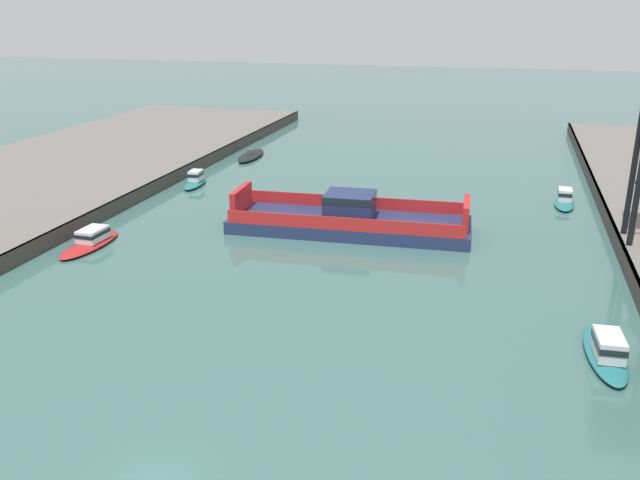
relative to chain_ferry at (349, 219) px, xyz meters
name	(u,v)px	position (x,y,z in m)	size (l,w,h in m)	color
chain_ferry	(349,219)	(0.00, 0.00, 0.00)	(20.88, 7.71, 3.38)	navy
moored_boat_near_right	(564,199)	(18.45, 13.28, -0.44)	(1.97, 5.51, 1.60)	#237075
moored_boat_mid_left	(607,350)	(18.74, -18.06, -0.42)	(2.50, 7.31, 1.65)	#237075
moored_boat_mid_right	(195,180)	(-19.63, 10.61, -0.45)	(2.28, 5.42, 1.60)	#237075
moored_boat_far_left	(251,155)	(-18.87, 25.40, -0.76)	(2.93, 8.30, 1.05)	black
moored_boat_far_right	(91,240)	(-19.32, -9.41, -0.52)	(2.50, 7.25, 1.40)	red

